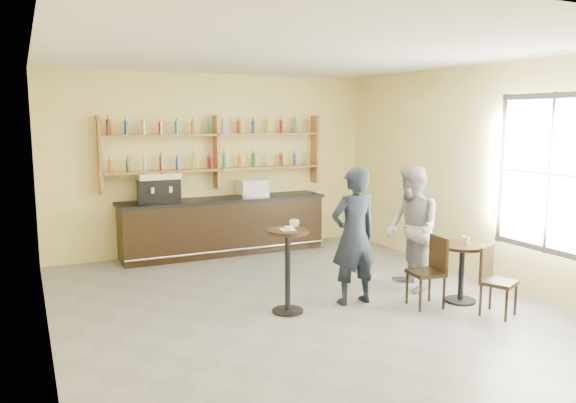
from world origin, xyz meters
name	(u,v)px	position (x,y,z in m)	size (l,w,h in m)	color
floor	(300,306)	(0.00, 0.00, 0.00)	(7.00, 7.00, 0.00)	slate
ceiling	(301,53)	(0.00, 0.00, 3.20)	(7.00, 7.00, 0.00)	white
wall_back	(214,163)	(0.00, 3.50, 1.60)	(7.00, 7.00, 0.00)	#F6E68C
wall_front	(525,236)	(0.00, -3.50, 1.60)	(7.00, 7.00, 0.00)	#F6E68C
wall_left	(41,198)	(-3.00, 0.00, 1.60)	(7.00, 7.00, 0.00)	#F6E68C
wall_right	(481,173)	(3.00, 0.00, 1.60)	(7.00, 7.00, 0.00)	#F6E68C
window_pane	(550,174)	(2.99, -1.20, 1.70)	(2.00, 2.00, 0.00)	white
window_frame	(549,174)	(2.99, -1.20, 1.70)	(0.04, 1.70, 2.10)	black
shelf_unit	(216,152)	(0.00, 3.37, 1.81)	(4.00, 0.26, 1.40)	brown
liquor_bottles	(216,143)	(0.00, 3.37, 1.98)	(3.68, 0.10, 1.00)	#8C5919
bar_counter	(224,226)	(0.04, 3.15, 0.50)	(3.71, 0.72, 1.00)	black
espresso_machine	(159,188)	(-1.10, 3.15, 1.25)	(0.70, 0.45, 0.50)	black
pastry_case	(252,188)	(0.59, 3.15, 1.16)	(0.51, 0.41, 0.31)	silver
pedestal_table	(288,271)	(-0.25, -0.15, 0.53)	(0.51, 0.51, 1.06)	black
napkin	(288,229)	(-0.25, -0.15, 1.06)	(0.17, 0.17, 0.00)	white
donut	(289,228)	(-0.24, -0.16, 1.08)	(0.11, 0.11, 0.04)	#E5B354
cup_pedestal	(294,223)	(-0.11, -0.05, 1.11)	(0.12, 0.12, 0.10)	white
man_main	(354,236)	(0.67, -0.20, 0.90)	(0.66, 0.43, 1.80)	black
cafe_table	(461,273)	(1.99, -0.76, 0.39)	(0.61, 0.61, 0.78)	black
cup_cafe	(466,240)	(2.04, -0.76, 0.83)	(0.11, 0.11, 0.10)	white
chair_west	(426,272)	(1.44, -0.71, 0.46)	(0.40, 0.40, 0.92)	black
chair_south	(499,282)	(2.04, -1.36, 0.43)	(0.37, 0.37, 0.86)	black
patron_second	(412,228)	(1.72, -0.04, 0.89)	(0.86, 0.67, 1.77)	gray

